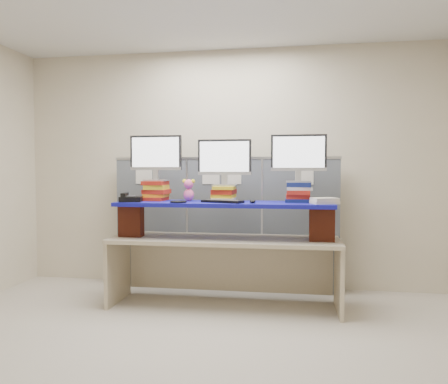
% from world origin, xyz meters
% --- Properties ---
extents(room, '(5.00, 4.00, 2.80)m').
position_xyz_m(room, '(0.00, 0.00, 1.40)').
color(room, beige).
rests_on(room, ground).
extents(cubicle_partition, '(2.60, 0.06, 1.53)m').
position_xyz_m(cubicle_partition, '(-0.00, 1.78, 0.77)').
color(cubicle_partition, '#515760').
rests_on(cubicle_partition, ground).
extents(desk, '(2.30, 0.69, 0.70)m').
position_xyz_m(desk, '(0.10, 1.15, 0.56)').
color(desk, '#C2B294').
rests_on(desk, ground).
extents(brick_pier_left, '(0.24, 0.13, 0.32)m').
position_xyz_m(brick_pier_left, '(-0.86, 1.10, 0.86)').
color(brick_pier_left, maroon).
rests_on(brick_pier_left, desk).
extents(brick_pier_right, '(0.24, 0.13, 0.32)m').
position_xyz_m(brick_pier_right, '(1.06, 1.11, 0.86)').
color(brick_pier_right, maroon).
rests_on(brick_pier_right, desk).
extents(blue_board, '(2.16, 0.56, 0.04)m').
position_xyz_m(blue_board, '(0.10, 1.15, 1.04)').
color(blue_board, '#120B8C').
rests_on(blue_board, brick_pier_left).
extents(book_stack_left, '(0.25, 0.29, 0.20)m').
position_xyz_m(book_stack_left, '(-0.64, 1.27, 1.16)').
color(book_stack_left, '#AB2213').
rests_on(book_stack_left, blue_board).
extents(book_stack_center, '(0.24, 0.32, 0.15)m').
position_xyz_m(book_stack_center, '(0.08, 1.27, 1.14)').
color(book_stack_center, silver).
rests_on(book_stack_center, blue_board).
extents(book_stack_right, '(0.27, 0.32, 0.20)m').
position_xyz_m(book_stack_right, '(0.84, 1.28, 1.16)').
color(book_stack_right, '#121D52').
rests_on(book_stack_right, blue_board).
extents(monitor_left, '(0.55, 0.16, 0.48)m').
position_xyz_m(monitor_left, '(-0.64, 1.27, 1.53)').
color(monitor_left, '#A9A9AE').
rests_on(monitor_left, book_stack_left).
extents(monitor_center, '(0.55, 0.16, 0.48)m').
position_xyz_m(monitor_center, '(0.09, 1.27, 1.48)').
color(monitor_center, '#A9A9AE').
rests_on(monitor_center, book_stack_center).
extents(monitor_right, '(0.55, 0.16, 0.48)m').
position_xyz_m(monitor_right, '(0.83, 1.28, 1.53)').
color(monitor_right, '#A9A9AE').
rests_on(monitor_right, book_stack_right).
extents(keyboard, '(0.44, 0.27, 0.03)m').
position_xyz_m(keyboard, '(0.10, 1.06, 1.07)').
color(keyboard, black).
rests_on(keyboard, blue_board).
extents(mouse, '(0.08, 0.11, 0.03)m').
position_xyz_m(mouse, '(0.40, 1.04, 1.08)').
color(mouse, black).
rests_on(mouse, blue_board).
extents(desk_phone, '(0.25, 0.23, 0.09)m').
position_xyz_m(desk_phone, '(-0.83, 1.02, 1.09)').
color(desk_phone, black).
rests_on(desk_phone, blue_board).
extents(headset, '(0.17, 0.17, 0.02)m').
position_xyz_m(headset, '(-0.32, 0.98, 1.07)').
color(headset, black).
rests_on(headset, blue_board).
extents(plush_toy, '(0.13, 0.10, 0.23)m').
position_xyz_m(plush_toy, '(-0.28, 1.24, 1.17)').
color(plush_toy, pink).
rests_on(plush_toy, blue_board).
extents(binder_stack, '(0.29, 0.26, 0.06)m').
position_xyz_m(binder_stack, '(1.08, 1.08, 1.09)').
color(binder_stack, beige).
rests_on(binder_stack, blue_board).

